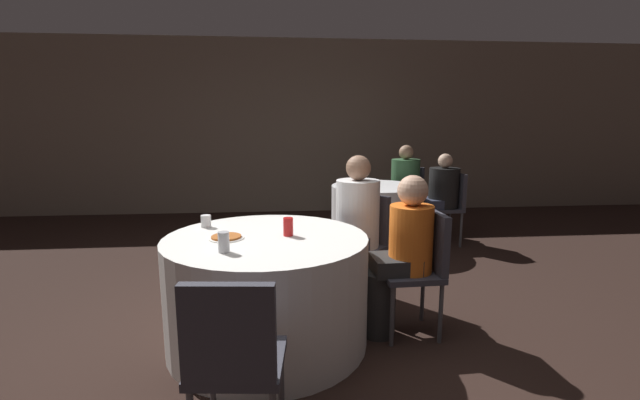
% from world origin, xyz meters
% --- Properties ---
extents(ground_plane, '(16.00, 16.00, 0.00)m').
position_xyz_m(ground_plane, '(0.00, 0.00, 0.00)').
color(ground_plane, black).
extents(wall_back, '(16.00, 0.06, 2.80)m').
position_xyz_m(wall_back, '(0.00, 4.43, 1.40)').
color(wall_back, '#7A6B5B').
rests_on(wall_back, ground_plane).
extents(table_near, '(1.35, 1.35, 0.75)m').
position_xyz_m(table_near, '(-0.06, 0.06, 0.37)').
color(table_near, white).
rests_on(table_near, ground_plane).
extents(table_far, '(1.05, 1.05, 0.75)m').
position_xyz_m(table_far, '(1.17, 2.24, 0.37)').
color(table_far, white).
rests_on(table_far, ground_plane).
extents(chair_near_east, '(0.42, 0.41, 0.88)m').
position_xyz_m(chair_near_east, '(1.02, 0.09, 0.54)').
color(chair_near_east, '#383842').
rests_on(chair_near_east, ground_plane).
extents(chair_near_south, '(0.44, 0.44, 0.88)m').
position_xyz_m(chair_near_south, '(-0.17, -1.02, 0.54)').
color(chair_near_south, '#383842').
rests_on(chair_near_south, ground_plane).
extents(chair_near_northeast, '(0.57, 0.57, 0.88)m').
position_xyz_m(chair_near_northeast, '(0.74, 0.79, 0.54)').
color(chair_near_northeast, '#383842').
rests_on(chair_near_northeast, ground_plane).
extents(chair_far_east, '(0.42, 0.41, 0.88)m').
position_xyz_m(chair_far_east, '(2.10, 2.27, 0.54)').
color(chair_far_east, '#383842').
rests_on(chair_far_east, ground_plane).
extents(chair_far_northeast, '(0.56, 0.56, 0.88)m').
position_xyz_m(chair_far_northeast, '(1.78, 2.95, 0.54)').
color(chair_far_northeast, '#383842').
rests_on(chair_far_northeast, ground_plane).
extents(person_black_shirt, '(0.52, 0.36, 1.12)m').
position_xyz_m(person_black_shirt, '(1.95, 2.26, 0.58)').
color(person_black_shirt, '#33384C').
rests_on(person_black_shirt, ground_plane).
extents(person_orange_shirt, '(0.49, 0.30, 1.14)m').
position_xyz_m(person_orange_shirt, '(0.85, 0.09, 0.57)').
color(person_orange_shirt, '#282828').
rests_on(person_orange_shirt, ground_plane).
extents(person_white_shirt, '(0.50, 0.49, 1.23)m').
position_xyz_m(person_white_shirt, '(0.63, 0.69, 0.63)').
color(person_white_shirt, '#33384C').
rests_on(person_white_shirt, ground_plane).
extents(person_green_jacket, '(0.50, 0.51, 1.19)m').
position_xyz_m(person_green_jacket, '(1.68, 2.84, 0.62)').
color(person_green_jacket, '#282828').
rests_on(person_green_jacket, ground_plane).
extents(pizza_plate_near, '(0.23, 0.23, 0.02)m').
position_xyz_m(pizza_plate_near, '(-0.32, 0.04, 0.75)').
color(pizza_plate_near, white).
rests_on(pizza_plate_near, table_near).
extents(soda_can_silver, '(0.07, 0.07, 0.12)m').
position_xyz_m(soda_can_silver, '(-0.29, -0.26, 0.81)').
color(soda_can_silver, silver).
rests_on(soda_can_silver, table_near).
extents(soda_can_red, '(0.07, 0.07, 0.12)m').
position_xyz_m(soda_can_red, '(0.09, 0.07, 0.81)').
color(soda_can_red, red).
rests_on(soda_can_red, table_near).
extents(cup_near, '(0.07, 0.07, 0.09)m').
position_xyz_m(cup_near, '(-0.50, 0.36, 0.79)').
color(cup_near, white).
rests_on(cup_near, table_near).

